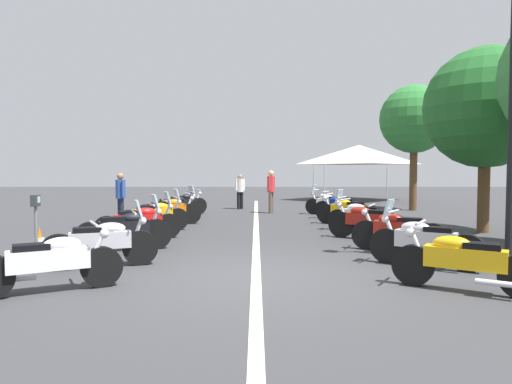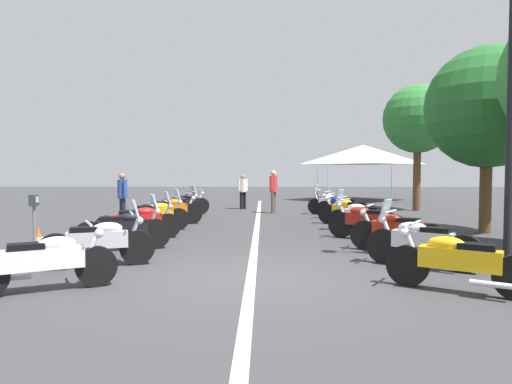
# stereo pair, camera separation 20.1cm
# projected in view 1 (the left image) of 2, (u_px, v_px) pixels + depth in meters

# --- Properties ---
(ground_plane) EXTENTS (80.00, 80.00, 0.00)m
(ground_plane) POSITION_uv_depth(u_px,v_px,m) (256.00, 277.00, 7.52)
(ground_plane) COLOR #38383A
(lane_centre_stripe) EXTENTS (25.74, 0.16, 0.01)m
(lane_centre_stripe) POSITION_uv_depth(u_px,v_px,m) (256.00, 231.00, 13.03)
(lane_centre_stripe) COLOR beige
(lane_centre_stripe) RESTS_ON ground_plane
(motorcycle_left_row_0) EXTENTS (1.13, 1.88, 0.99)m
(motorcycle_left_row_0) POSITION_uv_depth(u_px,v_px,m) (50.00, 262.00, 6.51)
(motorcycle_left_row_0) COLOR black
(motorcycle_left_row_0) RESTS_ON ground_plane
(motorcycle_left_row_1) EXTENTS (0.92, 1.96, 1.21)m
(motorcycle_left_row_1) POSITION_uv_depth(u_px,v_px,m) (102.00, 242.00, 8.20)
(motorcycle_left_row_1) COLOR black
(motorcycle_left_row_1) RESTS_ON ground_plane
(motorcycle_left_row_2) EXTENTS (1.02, 1.94, 1.23)m
(motorcycle_left_row_2) POSITION_uv_depth(u_px,v_px,m) (125.00, 229.00, 9.86)
(motorcycle_left_row_2) COLOR black
(motorcycle_left_row_2) RESTS_ON ground_plane
(motorcycle_left_row_3) EXTENTS (1.05, 2.05, 1.21)m
(motorcycle_left_row_3) POSITION_uv_depth(u_px,v_px,m) (139.00, 221.00, 11.49)
(motorcycle_left_row_3) COLOR black
(motorcycle_left_row_3) RESTS_ON ground_plane
(motorcycle_left_row_4) EXTENTS (1.03, 1.92, 1.21)m
(motorcycle_left_row_4) POSITION_uv_depth(u_px,v_px,m) (154.00, 215.00, 13.07)
(motorcycle_left_row_4) COLOR black
(motorcycle_left_row_4) RESTS_ON ground_plane
(motorcycle_left_row_5) EXTENTS (1.00, 2.05, 1.02)m
(motorcycle_left_row_5) POSITION_uv_depth(u_px,v_px,m) (169.00, 210.00, 14.57)
(motorcycle_left_row_5) COLOR black
(motorcycle_left_row_5) RESTS_ON ground_plane
(motorcycle_left_row_6) EXTENTS (1.23, 1.88, 1.20)m
(motorcycle_left_row_6) POSITION_uv_depth(u_px,v_px,m) (174.00, 206.00, 16.29)
(motorcycle_left_row_6) COLOR black
(motorcycle_left_row_6) RESTS_ON ground_plane
(motorcycle_left_row_7) EXTENTS (1.20, 1.77, 1.00)m
(motorcycle_left_row_7) POSITION_uv_depth(u_px,v_px,m) (183.00, 203.00, 17.88)
(motorcycle_left_row_7) COLOR black
(motorcycle_left_row_7) RESTS_ON ground_plane
(motorcycle_right_row_0) EXTENTS (1.20, 1.84, 0.99)m
(motorcycle_right_row_0) POSITION_uv_depth(u_px,v_px,m) (463.00, 261.00, 6.57)
(motorcycle_right_row_0) COLOR black
(motorcycle_right_row_0) RESTS_ON ground_plane
(motorcycle_right_row_1) EXTENTS (1.25, 1.78, 1.22)m
(motorcycle_right_row_1) POSITION_uv_depth(u_px,v_px,m) (424.00, 241.00, 8.22)
(motorcycle_right_row_1) COLOR black
(motorcycle_right_row_1) RESTS_ON ground_plane
(motorcycle_right_row_2) EXTENTS (1.04, 1.90, 1.01)m
(motorcycle_right_row_2) POSITION_uv_depth(u_px,v_px,m) (398.00, 230.00, 9.79)
(motorcycle_right_row_2) COLOR black
(motorcycle_right_row_2) RESTS_ON ground_plane
(motorcycle_right_row_3) EXTENTS (1.26, 1.80, 1.02)m
(motorcycle_right_row_3) POSITION_uv_depth(u_px,v_px,m) (366.00, 221.00, 11.51)
(motorcycle_right_row_3) COLOR black
(motorcycle_right_row_3) RESTS_ON ground_plane
(motorcycle_right_row_4) EXTENTS (1.26, 1.79, 1.20)m
(motorcycle_right_row_4) POSITION_uv_depth(u_px,v_px,m) (361.00, 216.00, 12.94)
(motorcycle_right_row_4) COLOR black
(motorcycle_right_row_4) RESTS_ON ground_plane
(motorcycle_right_row_5) EXTENTS (1.14, 1.94, 1.01)m
(motorcycle_right_row_5) POSITION_uv_depth(u_px,v_px,m) (348.00, 211.00, 14.60)
(motorcycle_right_row_5) COLOR black
(motorcycle_right_row_5) RESTS_ON ground_plane
(motorcycle_right_row_6) EXTENTS (1.17, 1.78, 1.00)m
(motorcycle_right_row_6) POSITION_uv_depth(u_px,v_px,m) (340.00, 207.00, 16.20)
(motorcycle_right_row_6) COLOR black
(motorcycle_right_row_6) RESTS_ON ground_plane
(motorcycle_right_row_7) EXTENTS (1.08, 1.88, 1.20)m
(motorcycle_right_row_7) POSITION_uv_depth(u_px,v_px,m) (329.00, 203.00, 17.82)
(motorcycle_right_row_7) COLOR black
(motorcycle_right_row_7) RESTS_ON ground_plane
(parking_meter) EXTENTS (0.18, 0.13, 1.29)m
(parking_meter) POSITION_uv_depth(u_px,v_px,m) (36.00, 215.00, 8.65)
(parking_meter) COLOR slate
(parking_meter) RESTS_ON ground_plane
(traffic_cone_0) EXTENTS (0.36, 0.36, 0.61)m
(traffic_cone_0) POSITION_uv_depth(u_px,v_px,m) (39.00, 242.00, 9.28)
(traffic_cone_0) COLOR orange
(traffic_cone_0) RESTS_ON ground_plane
(traffic_cone_1) EXTENTS (0.36, 0.36, 0.61)m
(traffic_cone_1) POSITION_uv_depth(u_px,v_px,m) (441.00, 238.00, 9.86)
(traffic_cone_1) COLOR orange
(traffic_cone_1) RESTS_ON ground_plane
(bystander_0) EXTENTS (0.44, 0.36, 1.67)m
(bystander_0) POSITION_uv_depth(u_px,v_px,m) (120.00, 194.00, 14.97)
(bystander_0) COLOR #1E2338
(bystander_0) RESTS_ON ground_plane
(bystander_1) EXTENTS (0.37, 0.43, 1.56)m
(bystander_1) POSITION_uv_depth(u_px,v_px,m) (240.00, 189.00, 20.47)
(bystander_1) COLOR black
(bystander_1) RESTS_ON ground_plane
(bystander_2) EXTENTS (0.50, 0.32, 1.75)m
(bystander_2) POSITION_uv_depth(u_px,v_px,m) (271.00, 188.00, 18.52)
(bystander_2) COLOR brown
(bystander_2) RESTS_ON ground_plane
(roadside_tree_0) EXTENTS (3.36, 3.36, 5.18)m
(roadside_tree_0) POSITION_uv_depth(u_px,v_px,m) (486.00, 108.00, 12.66)
(roadside_tree_0) COLOR brown
(roadside_tree_0) RESTS_ON ground_plane
(roadside_tree_2) EXTENTS (2.95, 2.95, 5.44)m
(roadside_tree_2) POSITION_uv_depth(u_px,v_px,m) (414.00, 120.00, 19.65)
(roadside_tree_2) COLOR brown
(roadside_tree_2) RESTS_ON ground_plane
(event_tent) EXTENTS (5.16, 5.16, 3.20)m
(event_tent) POSITION_uv_depth(u_px,v_px,m) (359.00, 155.00, 26.25)
(event_tent) COLOR beige
(event_tent) RESTS_ON ground_plane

